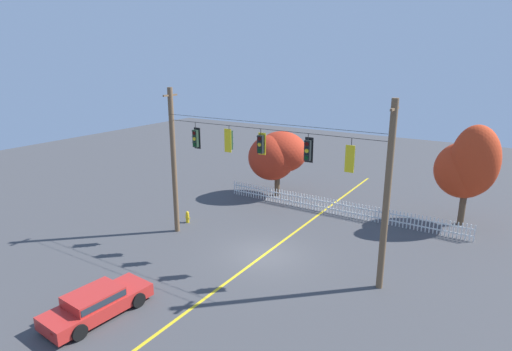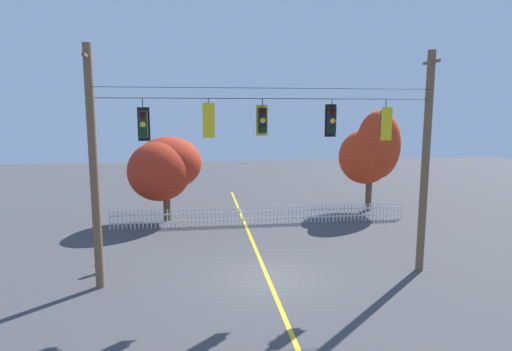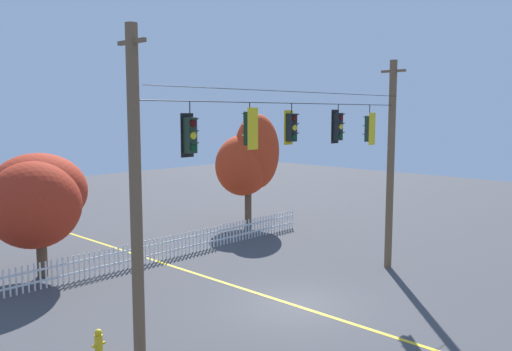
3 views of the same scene
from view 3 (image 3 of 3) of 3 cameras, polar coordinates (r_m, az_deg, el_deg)
The scene contains 12 objects.
ground at distance 18.94m, azimuth 4.14°, elevation -13.68°, with size 80.00×80.00×0.00m, color #424244.
lane_centerline_stripe at distance 18.94m, azimuth 4.14°, elevation -13.67°, with size 0.16×36.00×0.01m, color gold.
signal_support_span at distance 17.88m, azimuth 4.26°, elevation -0.20°, with size 12.89×1.10×8.76m.
traffic_signal_southbound_primary at distance 14.56m, azimuth -7.08°, elevation 4.30°, with size 0.43×0.38×1.52m.
traffic_signal_northbound_secondary at distance 16.11m, azimuth -0.65°, elevation 5.06°, with size 0.43×0.38×1.41m.
traffic_signal_northbound_primary at distance 17.58m, azimuth 3.80°, elevation 5.16°, with size 0.43×0.38×1.36m.
traffic_signal_eastbound_side at distance 19.68m, azimuth 8.74°, elevation 5.21°, with size 0.43×0.38×1.43m.
traffic_signal_westbound_side at distance 21.46m, azimuth 12.05°, elevation 4.93°, with size 0.43×0.38×1.56m.
white_picket_fence at distance 24.95m, azimuth -8.78°, elevation -7.44°, with size 17.06×0.06×1.05m.
autumn_maple_near_fence at distance 22.92m, azimuth -22.45°, elevation -2.26°, with size 4.27×4.21×4.99m.
autumn_maple_mid at distance 31.15m, azimuth -0.72°, elevation 1.74°, with size 3.78×3.24×6.54m.
fire_hydrant at distance 15.76m, azimuth -16.49°, elevation -16.81°, with size 0.38×0.22×0.77m.
Camera 3 is at (-13.74, -11.24, 6.60)m, focal length 37.37 mm.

